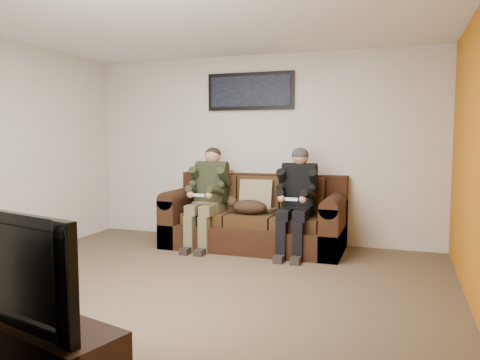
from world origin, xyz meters
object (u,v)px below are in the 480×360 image
at_px(person_left, 208,191).
at_px(cat, 248,207).
at_px(sofa, 255,220).
at_px(framed_poster, 250,91).
at_px(television, 30,265).
at_px(tv_stand, 34,351).
at_px(person_right, 297,194).

relative_size(person_left, cat, 2.01).
xyz_separation_m(sofa, person_left, (-0.60, -0.20, 0.39)).
xyz_separation_m(sofa, cat, (-0.04, -0.21, 0.21)).
distance_m(cat, framed_poster, 1.65).
bearing_deg(person_left, framed_poster, 55.20).
xyz_separation_m(cat, television, (-0.17, -3.57, 0.15)).
height_order(sofa, cat, sofa).
distance_m(framed_poster, tv_stand, 4.58).
height_order(person_left, framed_poster, framed_poster).
bearing_deg(tv_stand, person_right, 92.21).
height_order(person_left, tv_stand, person_left).
bearing_deg(person_right, framed_poster, 144.21).
relative_size(person_left, tv_stand, 1.05).
relative_size(sofa, tv_stand, 1.86).
bearing_deg(person_right, sofa, 162.01).
xyz_separation_m(person_right, tv_stand, (-0.81, -3.59, -0.56)).
height_order(sofa, person_left, person_left).
height_order(framed_poster, tv_stand, framed_poster).
xyz_separation_m(person_left, cat, (0.56, -0.02, -0.18)).
distance_m(person_right, tv_stand, 3.72).
bearing_deg(person_left, sofa, 18.03).
height_order(cat, television, television).
bearing_deg(person_right, tv_stand, -102.75).
bearing_deg(television, framed_poster, 104.83).
bearing_deg(framed_poster, cat, -74.92).
bearing_deg(framed_poster, sofa, -62.41).
bearing_deg(framed_poster, television, -90.14).
relative_size(person_right, framed_poster, 1.06).
bearing_deg(television, cat, 102.22).
height_order(person_left, person_right, person_right).
xyz_separation_m(person_right, television, (-0.81, -3.59, -0.03)).
distance_m(framed_poster, television, 4.39).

